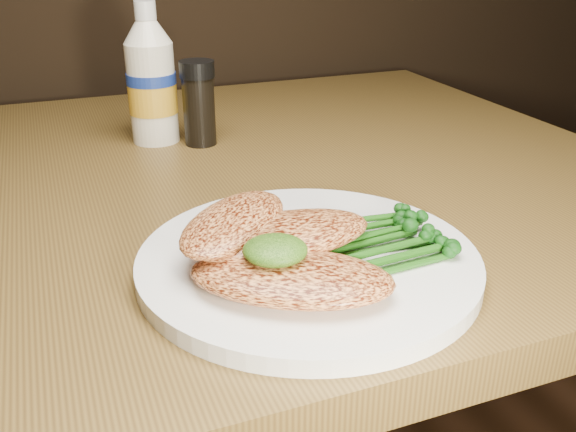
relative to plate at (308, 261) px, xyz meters
name	(u,v)px	position (x,y,z in m)	size (l,w,h in m)	color
plate	(308,261)	(0.00, 0.00, 0.00)	(0.28, 0.28, 0.01)	white
chicken_front	(291,277)	(-0.03, -0.05, 0.02)	(0.15, 0.08, 0.02)	#EF924C
chicken_mid	(282,235)	(-0.02, 0.00, 0.03)	(0.15, 0.07, 0.02)	#EF924C
chicken_back	(234,222)	(-0.05, 0.02, 0.03)	(0.13, 0.07, 0.02)	#EF924C
pesto_front	(275,250)	(-0.04, -0.04, 0.04)	(0.05, 0.04, 0.02)	#143808
broccolini_bundle	(370,238)	(0.05, -0.01, 0.02)	(0.14, 0.11, 0.02)	#1C5212
mayo_bottle	(151,74)	(-0.05, 0.39, 0.08)	(0.06, 0.06, 0.17)	white
pepper_grinder	(199,103)	(0.00, 0.35, 0.05)	(0.04, 0.04, 0.11)	black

